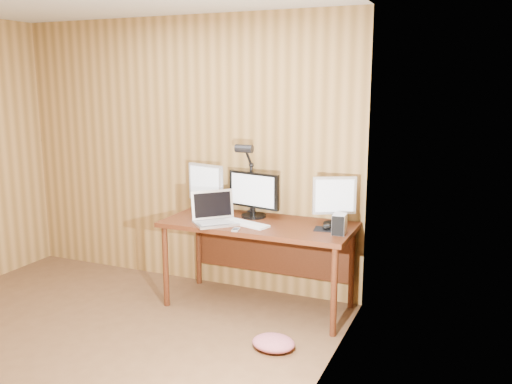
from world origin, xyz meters
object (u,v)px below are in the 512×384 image
Objects in this scene: monitor_center at (254,194)px; monitor_right at (334,199)px; monitor_left at (206,186)px; keyboard at (245,223)px; desk at (262,234)px; speaker at (338,220)px; laptop at (215,215)px; desk_lamp at (247,168)px; hard_drive at (339,224)px; phone at (236,230)px; mouse at (327,227)px.

monitor_right is at bearing 12.35° from monitor_center.
keyboard is (0.52, -0.28, -0.22)m from monitor_left.
speaker is (0.65, 0.03, 0.18)m from desk.
monitor_center is 0.40m from laptop.
desk is at bearing -26.15° from monitor_center.
desk_lamp is (-0.80, 0.06, 0.20)m from monitor_right.
laptop reaches higher than keyboard.
hard_drive is at bearing -4.07° from monitor_center.
desk is 3.97× the size of monitor_right.
laptop is at bearing 137.98° from phone.
mouse is 0.73m from phone.
monitor_center is at bearing 141.98° from desk.
monitor_left is 0.43m from desk_lamp.
monitor_right is 0.99m from laptop.
laptop is at bearing -102.36° from desk_lamp.
mouse is at bearing 140.86° from hard_drive.
hard_drive is at bearing -92.46° from monitor_right.
monitor_right is at bearing 129.31° from speaker.
desk is 0.68m from speaker.
hard_drive is at bearing -11.76° from desk.
desk is 0.75m from hard_drive.
monitor_center is 3.17× the size of hard_drive.
monitor_left is at bearing 160.08° from mouse.
mouse is 1.05× the size of phone.
keyboard is at bearing 177.86° from hard_drive.
mouse reaches higher than keyboard.
monitor_left is 0.74m from phone.
phone is at bearing -100.40° from desk.
laptop is 4.17× the size of phone.
mouse is 0.16m from hard_drive.
keyboard is 0.79m from hard_drive.
speaker is at bearing 33.89° from keyboard.
phone is (0.26, -0.15, -0.06)m from laptop.
monitor_right is (0.60, 0.09, 0.34)m from desk.
monitor_center reaches higher than phone.
desk is at bearing -176.97° from speaker.
speaker is (0.72, 0.21, 0.05)m from keyboard.
monitor_left is at bearing 164.69° from hard_drive.
monitor_right is 2.57× the size of hard_drive.
monitor_center is 0.48m from monitor_left.
desk is at bearing -30.37° from desk_lamp.
desk is 3.57× the size of keyboard.
monitor_center is 0.50m from phone.
monitor_center is (-0.11, 0.09, 0.32)m from desk.
monitor_left is at bearing 83.71° from laptop.
hard_drive is at bearing 4.50° from phone.
laptop is at bearing -37.12° from monitor_left.
monitor_left is at bearing 152.68° from monitor_right.
speaker is 0.93m from desk_lamp.
hard_drive is 0.23× the size of desk_lamp.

